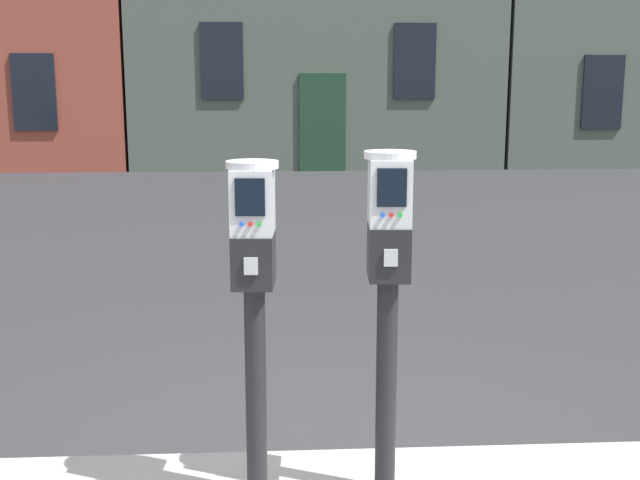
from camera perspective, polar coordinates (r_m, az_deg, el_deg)
parking_meter_near_kerb at (r=3.36m, az=-4.71°, el=-2.17°), size 0.23×0.26×1.47m
parking_meter_twin_adjacent at (r=3.39m, az=4.87°, el=-1.63°), size 0.23×0.26×1.51m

